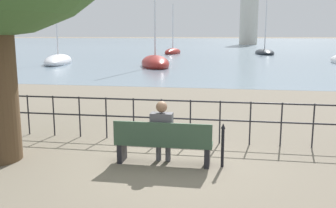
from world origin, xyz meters
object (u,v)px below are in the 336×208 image
park_bench (163,143)px  sailboat_4 (264,52)px  sailboat_1 (155,63)px  sailboat_5 (58,61)px  closed_umbrella (223,143)px  sailboat_3 (173,52)px  seated_person_left (162,129)px

park_bench → sailboat_4: 46.58m
sailboat_1 → sailboat_5: size_ratio=1.10×
closed_umbrella → sailboat_3: 45.76m
park_bench → sailboat_1: size_ratio=0.20×
seated_person_left → sailboat_1: sailboat_1 is taller
sailboat_4 → closed_umbrella: bearing=-99.8°
sailboat_1 → sailboat_3: sailboat_1 is taller
park_bench → seated_person_left: bearing=118.3°
seated_person_left → sailboat_4: size_ratio=0.17×
sailboat_4 → sailboat_3: bearing=-179.0°
closed_umbrella → sailboat_4: 46.40m
park_bench → seated_person_left: (-0.04, 0.08, 0.27)m
seated_person_left → sailboat_3: (-6.96, 44.99, -0.44)m
seated_person_left → closed_umbrella: size_ratio=1.45×
park_bench → seated_person_left: 0.29m
park_bench → sailboat_4: bearing=83.1°
seated_person_left → sailboat_3: size_ratio=0.18×
park_bench → sailboat_3: size_ratio=0.28×
seated_person_left → closed_umbrella: (1.23, -0.02, -0.21)m
seated_person_left → sailboat_5: bearing=120.0°
seated_person_left → sailboat_4: sailboat_4 is taller
park_bench → closed_umbrella: (1.19, 0.05, 0.06)m
sailboat_1 → park_bench: bearing=-96.0°
park_bench → sailboat_3: sailboat_3 is taller
closed_umbrella → sailboat_4: sailboat_4 is taller
sailboat_4 → sailboat_5: size_ratio=0.84×
seated_person_left → sailboat_5: sailboat_5 is taller
seated_person_left → sailboat_4: (5.63, 46.17, -0.48)m
closed_umbrella → sailboat_5: (-15.65, 25.05, -0.22)m
closed_umbrella → sailboat_5: 29.54m
seated_person_left → closed_umbrella: 1.24m
sailboat_1 → sailboat_4: size_ratio=1.31×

